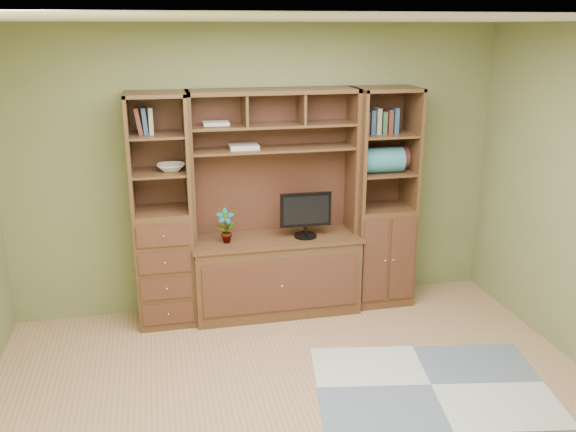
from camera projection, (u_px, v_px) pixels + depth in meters
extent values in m
cube|color=tan|center=(312.00, 424.00, 4.11)|extent=(4.60, 4.10, 0.04)
cube|color=white|center=(318.00, 20.00, 3.33)|extent=(4.60, 4.10, 0.04)
cube|color=olive|center=(259.00, 170.00, 5.58)|extent=(4.50, 0.04, 2.60)
cube|color=#4F311B|center=(276.00, 207.00, 5.44)|extent=(1.54, 0.53, 2.05)
cube|color=#4F311B|center=(162.00, 212.00, 5.27)|extent=(0.50, 0.45, 2.05)
cube|color=#4F311B|center=(382.00, 199.00, 5.69)|extent=(0.55, 0.45, 2.05)
cube|color=#969B9B|center=(431.00, 385.00, 4.54)|extent=(1.88, 1.42, 0.01)
cube|color=black|center=(306.00, 207.00, 5.46)|extent=(0.47, 0.22, 0.57)
imported|color=#945332|center=(226.00, 226.00, 5.35)|extent=(0.16, 0.11, 0.31)
cube|color=#B8A99D|center=(244.00, 147.00, 5.31)|extent=(0.25, 0.18, 0.04)
imported|color=silver|center=(171.00, 167.00, 5.17)|extent=(0.24, 0.24, 0.06)
cube|color=#30727E|center=(381.00, 160.00, 5.52)|extent=(0.39, 0.23, 0.23)
cube|color=brown|center=(393.00, 158.00, 5.67)|extent=(0.37, 0.21, 0.21)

